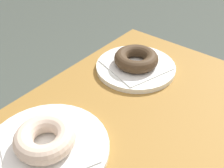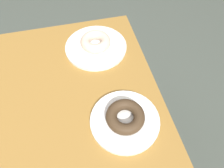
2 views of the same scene
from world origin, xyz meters
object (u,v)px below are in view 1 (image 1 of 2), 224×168
Objects in this scene: plate_sugar_ring at (47,148)px; plate_chocolate_ring at (136,67)px; donut_chocolate_ring at (136,59)px; donut_sugar_ring at (45,138)px.

plate_chocolate_ring is at bearing 94.42° from plate_sugar_ring.
donut_chocolate_ring is at bearing 94.42° from plate_sugar_ring.
donut_sugar_ring is at bearing -26.57° from plate_sugar_ring.
donut_chocolate_ring reaches higher than plate_sugar_ring.
donut_chocolate_ring is (0.00, 0.00, 0.03)m from plate_chocolate_ring.
donut_sugar_ring reaches higher than plate_chocolate_ring.
plate_sugar_ring is 2.08× the size of donut_sugar_ring.
plate_sugar_ring is 0.31m from donut_chocolate_ring.
donut_sugar_ring is at bearing -85.58° from plate_chocolate_ring.
plate_chocolate_ring is at bearing 0.00° from donut_chocolate_ring.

